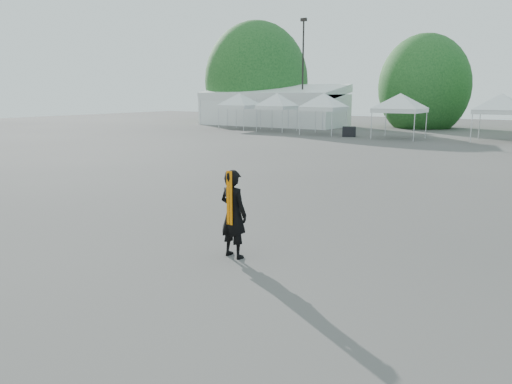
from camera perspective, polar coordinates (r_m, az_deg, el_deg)
The scene contains 12 objects.
ground at distance 11.69m, azimuth 4.55°, elevation -5.57°, with size 120.00×120.00×0.00m, color #474442.
marquee at distance 52.53m, azimuth 1.91°, elevation 9.76°, with size 15.00×6.25×4.23m.
light_pole_west at distance 49.72m, azimuth 5.38°, elevation 14.01°, with size 0.60×0.25×10.30m.
tree_far_w at distance 57.20m, azimuth 0.03°, elevation 12.47°, with size 4.80×4.80×7.30m.
tree_mid_w at distance 51.59m, azimuth 18.65°, elevation 11.34°, with size 4.16×4.16×6.33m.
tent_a at distance 47.06m, azimuth -1.89°, elevation 10.91°, with size 4.25×4.25×3.88m.
tent_b at distance 44.39m, azimuth 2.42°, elevation 10.88°, with size 3.97×3.97×3.88m.
tent_c at distance 41.45m, azimuth 7.77°, elevation 10.76°, with size 4.29×4.29×3.88m.
tent_d at distance 38.75m, azimuth 16.19°, elevation 10.39°, with size 4.70×4.70×3.88m.
tent_e at distance 38.66m, azimuth 26.30°, elevation 9.68°, with size 4.62×4.62×3.88m.
man at distance 10.31m, azimuth -2.60°, elevation -2.50°, with size 0.73×0.54×1.85m.
crate_west at distance 39.70m, azimuth 10.60°, elevation 6.79°, with size 1.00×0.78×0.78m, color black.
Camera 1 is at (5.34, -9.83, 3.39)m, focal length 35.00 mm.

